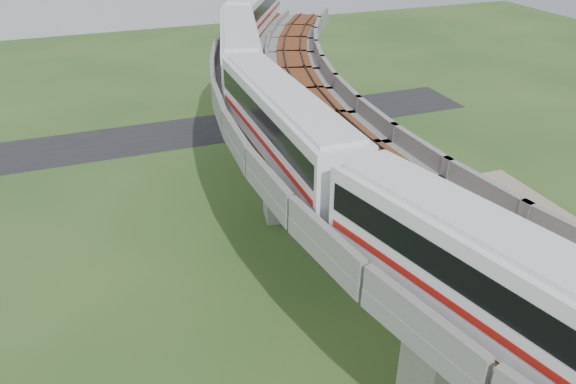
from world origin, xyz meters
TOP-DOWN VIEW (x-y plane):
  - ground at (0.00, 0.00)m, footprint 160.00×160.00m
  - dirt_lot at (14.00, -2.00)m, footprint 18.00×26.00m
  - asphalt_road at (0.00, 30.00)m, footprint 60.00×8.00m
  - viaduct at (3.84, 0.00)m, footprint 19.58×73.98m
  - metro_train at (0.76, 7.02)m, footprint 14.08×60.88m
  - fence at (9.75, 0.00)m, footprint 3.87×38.73m
  - tree_0 at (11.50, 21.84)m, footprint 3.04×3.04m
  - tree_1 at (8.50, 15.28)m, footprint 2.75×2.75m
  - tree_2 at (7.63, 7.51)m, footprint 2.22×2.22m
  - tree_3 at (5.98, 3.62)m, footprint 3.11×3.11m
  - tree_4 at (6.05, -4.18)m, footprint 2.33×2.33m
  - tree_5 at (7.77, -9.80)m, footprint 1.99×1.99m
  - car_dark at (16.78, 5.02)m, footprint 4.62×2.18m

SIDE VIEW (x-z plane):
  - ground at x=0.00m, z-range 0.00..0.00m
  - asphalt_road at x=0.00m, z-range 0.00..0.03m
  - dirt_lot at x=14.00m, z-range 0.00..0.04m
  - car_dark at x=16.78m, z-range 0.04..1.34m
  - fence at x=9.75m, z-range 0.00..1.50m
  - tree_5 at x=7.77m, z-range 0.35..2.75m
  - tree_0 at x=11.50m, z-range 0.27..3.39m
  - tree_2 at x=7.63m, z-range 0.57..3.60m
  - tree_1 at x=8.50m, z-range 0.56..4.02m
  - tree_3 at x=5.98m, z-range 0.51..4.17m
  - tree_4 at x=6.05m, z-range 0.67..4.01m
  - viaduct at x=3.84m, z-range 3.35..14.75m
  - metro_train at x=0.76m, z-range 10.49..14.13m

